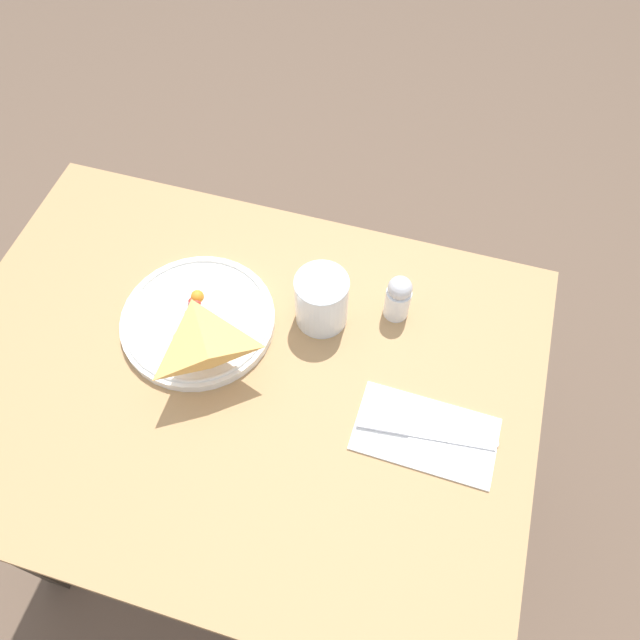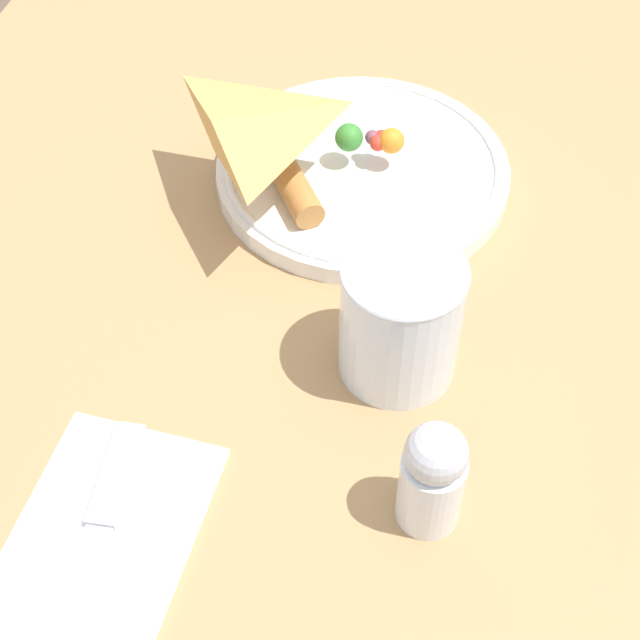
{
  "view_description": "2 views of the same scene",
  "coord_description": "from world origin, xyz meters",
  "px_view_note": "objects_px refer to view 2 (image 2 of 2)",
  "views": [
    {
      "loc": [
        0.24,
        -0.37,
        1.55
      ],
      "look_at": [
        0.11,
        0.1,
        0.77
      ],
      "focal_mm": 35.0,
      "sensor_mm": 36.0,
      "label": 1
    },
    {
      "loc": [
        0.52,
        0.19,
        1.25
      ],
      "look_at": [
        0.1,
        0.08,
        0.74
      ],
      "focal_mm": 55.0,
      "sensor_mm": 36.0,
      "label": 2
    }
  ],
  "objects_px": {
    "dining_table": "(259,338)",
    "milk_glass": "(400,321)",
    "butter_knife": "(93,547)",
    "salt_shaker": "(433,476)",
    "napkin_folded": "(89,566)",
    "plate_pizza": "(357,168)"
  },
  "relations": [
    {
      "from": "plate_pizza",
      "to": "napkin_folded",
      "type": "height_order",
      "value": "plate_pizza"
    },
    {
      "from": "salt_shaker",
      "to": "dining_table",
      "type": "bearing_deg",
      "value": -139.54
    },
    {
      "from": "milk_glass",
      "to": "salt_shaker",
      "type": "height_order",
      "value": "milk_glass"
    },
    {
      "from": "dining_table",
      "to": "milk_glass",
      "type": "relative_size",
      "value": 9.38
    },
    {
      "from": "plate_pizza",
      "to": "milk_glass",
      "type": "relative_size",
      "value": 2.5
    },
    {
      "from": "dining_table",
      "to": "butter_knife",
      "type": "relative_size",
      "value": 4.49
    },
    {
      "from": "milk_glass",
      "to": "salt_shaker",
      "type": "distance_m",
      "value": 0.12
    },
    {
      "from": "napkin_folded",
      "to": "butter_knife",
      "type": "height_order",
      "value": "butter_knife"
    },
    {
      "from": "dining_table",
      "to": "milk_glass",
      "type": "height_order",
      "value": "milk_glass"
    },
    {
      "from": "dining_table",
      "to": "napkin_folded",
      "type": "relative_size",
      "value": 4.46
    },
    {
      "from": "dining_table",
      "to": "milk_glass",
      "type": "xyz_separation_m",
      "value": [
        0.1,
        0.14,
        0.18
      ]
    },
    {
      "from": "dining_table",
      "to": "milk_glass",
      "type": "bearing_deg",
      "value": 54.39
    },
    {
      "from": "dining_table",
      "to": "salt_shaker",
      "type": "xyz_separation_m",
      "value": [
        0.21,
        0.18,
        0.17
      ]
    },
    {
      "from": "napkin_folded",
      "to": "salt_shaker",
      "type": "bearing_deg",
      "value": 114.47
    },
    {
      "from": "plate_pizza",
      "to": "dining_table",
      "type": "bearing_deg",
      "value": -39.16
    },
    {
      "from": "dining_table",
      "to": "salt_shaker",
      "type": "distance_m",
      "value": 0.32
    },
    {
      "from": "milk_glass",
      "to": "salt_shaker",
      "type": "xyz_separation_m",
      "value": [
        0.11,
        0.04,
        -0.0
      ]
    },
    {
      "from": "milk_glass",
      "to": "plate_pizza",
      "type": "bearing_deg",
      "value": -159.0
    },
    {
      "from": "plate_pizza",
      "to": "butter_knife",
      "type": "xyz_separation_m",
      "value": [
        0.37,
        -0.08,
        -0.01
      ]
    },
    {
      "from": "plate_pizza",
      "to": "milk_glass",
      "type": "height_order",
      "value": "milk_glass"
    },
    {
      "from": "napkin_folded",
      "to": "salt_shaker",
      "type": "height_order",
      "value": "salt_shaker"
    },
    {
      "from": "milk_glass",
      "to": "salt_shaker",
      "type": "relative_size",
      "value": 1.11
    }
  ]
}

